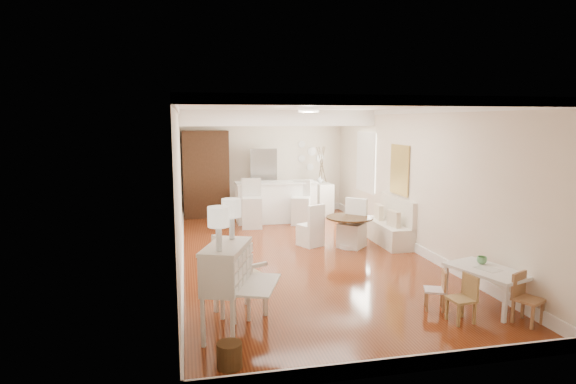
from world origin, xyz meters
name	(u,v)px	position (x,y,z in m)	size (l,w,h in m)	color
room	(300,151)	(0.04, 0.32, 1.98)	(9.00, 9.04, 2.82)	brown
secretary_bureau	(227,289)	(-1.70, -3.16, 0.56)	(0.87, 0.88, 1.11)	white
gustavian_armchair	(240,275)	(-1.48, -2.61, 0.54)	(0.62, 0.62, 1.07)	silver
wicker_basket	(230,355)	(-1.75, -3.99, 0.13)	(0.27, 0.27, 0.27)	#4A3017
kids_table	(487,288)	(1.90, -3.06, 0.27)	(0.65, 1.08, 0.54)	white
kids_chair_a	(461,298)	(1.25, -3.47, 0.31)	(0.30, 0.30, 0.63)	#9D7B47
kids_chair_b	(435,289)	(1.14, -3.00, 0.28)	(0.27, 0.27, 0.56)	#B17D50
kids_chair_c	(528,299)	(2.06, -3.69, 0.33)	(0.32, 0.32, 0.66)	#9B6C46
banquette	(388,220)	(1.99, 0.50, 0.49)	(0.52, 1.60, 0.98)	silver
dining_table	(349,232)	(1.08, 0.30, 0.32)	(0.94, 0.94, 0.64)	#422A15
slip_chair_near	(352,223)	(1.14, 0.34, 0.49)	(0.46, 0.49, 0.98)	white
slip_chair_far	(310,225)	(0.34, 0.63, 0.44)	(0.42, 0.43, 0.88)	white
breakfast_counter	(276,202)	(0.10, 3.10, 0.52)	(2.05, 0.65, 1.03)	white
bar_stool_left	(252,204)	(-0.60, 2.54, 0.59)	(0.47, 0.47, 1.18)	silver
bar_stool_right	(301,203)	(0.64, 2.67, 0.55)	(0.44, 0.44, 1.09)	silver
pantry_cabinet	(206,174)	(-1.60, 4.18, 1.15)	(1.20, 0.60, 2.30)	#381E11
fridge	(276,182)	(0.30, 4.15, 0.90)	(0.75, 0.65, 1.80)	silver
sideboard	(321,198)	(1.50, 3.83, 0.44)	(0.41, 0.92, 0.88)	silver
pencil_cup	(482,260)	(1.96, -2.84, 0.59)	(0.14, 0.14, 0.11)	#5FA364
branch_vase	(320,179)	(1.46, 3.81, 0.97)	(0.19, 0.19, 0.19)	silver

